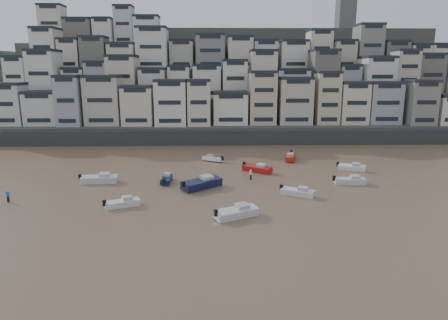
{
  "coord_description": "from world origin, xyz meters",
  "views": [
    {
      "loc": [
        7.11,
        -31.0,
        17.8
      ],
      "look_at": [
        8.68,
        30.0,
        4.0
      ],
      "focal_mm": 32.0,
      "sensor_mm": 36.0,
      "label": 1
    }
  ],
  "objects_px": {
    "boat_a": "(236,211)",
    "boat_i": "(291,156)",
    "boat_e": "(257,168)",
    "boat_h": "(213,158)",
    "boat_j": "(122,202)",
    "person_pink": "(251,174)",
    "boat_c": "(202,182)",
    "boat_b": "(298,191)",
    "boat_g": "(352,167)",
    "boat_k": "(99,178)",
    "person_blue": "(8,196)",
    "boat_f": "(167,178)",
    "boat_d": "(350,180)"
  },
  "relations": [
    {
      "from": "boat_d",
      "to": "boat_b",
      "type": "bearing_deg",
      "value": -145.02
    },
    {
      "from": "boat_h",
      "to": "boat_k",
      "type": "bearing_deg",
      "value": 69.86
    },
    {
      "from": "boat_c",
      "to": "boat_h",
      "type": "height_order",
      "value": "boat_c"
    },
    {
      "from": "boat_j",
      "to": "person_pink",
      "type": "distance_m",
      "value": 22.53
    },
    {
      "from": "boat_c",
      "to": "boat_k",
      "type": "xyz_separation_m",
      "value": [
        -16.6,
        3.44,
        -0.14
      ]
    },
    {
      "from": "boat_a",
      "to": "person_blue",
      "type": "bearing_deg",
      "value": 140.6
    },
    {
      "from": "boat_d",
      "to": "boat_i",
      "type": "distance_m",
      "value": 18.6
    },
    {
      "from": "boat_f",
      "to": "boat_i",
      "type": "xyz_separation_m",
      "value": [
        23.18,
        15.71,
        0.14
      ]
    },
    {
      "from": "boat_h",
      "to": "boat_c",
      "type": "bearing_deg",
      "value": 115.08
    },
    {
      "from": "boat_h",
      "to": "boat_i",
      "type": "distance_m",
      "value": 15.73
    },
    {
      "from": "boat_h",
      "to": "boat_j",
      "type": "relative_size",
      "value": 0.93
    },
    {
      "from": "boat_f",
      "to": "boat_i",
      "type": "distance_m",
      "value": 28.0
    },
    {
      "from": "boat_e",
      "to": "boat_h",
      "type": "height_order",
      "value": "boat_e"
    },
    {
      "from": "person_blue",
      "to": "boat_h",
      "type": "bearing_deg",
      "value": 40.97
    },
    {
      "from": "person_pink",
      "to": "boat_f",
      "type": "bearing_deg",
      "value": -174.52
    },
    {
      "from": "boat_c",
      "to": "boat_h",
      "type": "bearing_deg",
      "value": 44.97
    },
    {
      "from": "boat_g",
      "to": "boat_j",
      "type": "height_order",
      "value": "boat_g"
    },
    {
      "from": "boat_d",
      "to": "boat_i",
      "type": "bearing_deg",
      "value": 113.21
    },
    {
      "from": "boat_a",
      "to": "boat_d",
      "type": "bearing_deg",
      "value": 9.92
    },
    {
      "from": "boat_e",
      "to": "boat_h",
      "type": "xyz_separation_m",
      "value": [
        -7.94,
        8.76,
        -0.18
      ]
    },
    {
      "from": "boat_h",
      "to": "person_pink",
      "type": "height_order",
      "value": "person_pink"
    },
    {
      "from": "boat_e",
      "to": "boat_f",
      "type": "distance_m",
      "value": 16.63
    },
    {
      "from": "boat_e",
      "to": "boat_k",
      "type": "relative_size",
      "value": 0.94
    },
    {
      "from": "boat_k",
      "to": "boat_d",
      "type": "bearing_deg",
      "value": -7.51
    },
    {
      "from": "boat_i",
      "to": "boat_j",
      "type": "height_order",
      "value": "boat_i"
    },
    {
      "from": "boat_a",
      "to": "boat_d",
      "type": "xyz_separation_m",
      "value": [
        18.97,
        14.35,
        -0.09
      ]
    },
    {
      "from": "boat_k",
      "to": "person_blue",
      "type": "xyz_separation_m",
      "value": [
        -9.91,
        -9.33,
        0.01
      ]
    },
    {
      "from": "boat_b",
      "to": "boat_k",
      "type": "xyz_separation_m",
      "value": [
        -30.62,
        7.56,
        0.14
      ]
    },
    {
      "from": "boat_c",
      "to": "person_blue",
      "type": "bearing_deg",
      "value": 152.63
    },
    {
      "from": "boat_b",
      "to": "person_blue",
      "type": "distance_m",
      "value": 40.57
    },
    {
      "from": "boat_c",
      "to": "boat_j",
      "type": "xyz_separation_m",
      "value": [
        -10.32,
        -8.24,
        -0.32
      ]
    },
    {
      "from": "boat_f",
      "to": "boat_h",
      "type": "xyz_separation_m",
      "value": [
        7.46,
        15.04,
        -0.03
      ]
    },
    {
      "from": "boat_h",
      "to": "person_blue",
      "type": "distance_m",
      "value": 37.32
    },
    {
      "from": "boat_e",
      "to": "boat_a",
      "type": "bearing_deg",
      "value": -64.46
    },
    {
      "from": "boat_g",
      "to": "boat_h",
      "type": "bearing_deg",
      "value": -173.05
    },
    {
      "from": "boat_a",
      "to": "boat_i",
      "type": "distance_m",
      "value": 34.33
    },
    {
      "from": "boat_b",
      "to": "boat_g",
      "type": "distance_m",
      "value": 19.41
    },
    {
      "from": "boat_d",
      "to": "boat_i",
      "type": "height_order",
      "value": "boat_i"
    },
    {
      "from": "boat_e",
      "to": "boat_f",
      "type": "bearing_deg",
      "value": -119.81
    },
    {
      "from": "boat_a",
      "to": "person_pink",
      "type": "xyz_separation_m",
      "value": [
        3.37,
        17.49,
        0.04
      ]
    },
    {
      "from": "boat_b",
      "to": "boat_h",
      "type": "bearing_deg",
      "value": 147.37
    },
    {
      "from": "boat_f",
      "to": "person_blue",
      "type": "bearing_deg",
      "value": 116.84
    },
    {
      "from": "boat_c",
      "to": "boat_k",
      "type": "height_order",
      "value": "boat_c"
    },
    {
      "from": "boat_b",
      "to": "boat_k",
      "type": "relative_size",
      "value": 0.84
    },
    {
      "from": "boat_k",
      "to": "person_pink",
      "type": "bearing_deg",
      "value": -1.75
    },
    {
      "from": "boat_f",
      "to": "person_blue",
      "type": "xyz_separation_m",
      "value": [
        -20.71,
        -9.43,
        0.21
      ]
    },
    {
      "from": "boat_d",
      "to": "boat_e",
      "type": "xyz_separation_m",
      "value": [
        -14.0,
        8.11,
        0.07
      ]
    },
    {
      "from": "boat_c",
      "to": "boat_e",
      "type": "relative_size",
      "value": 1.23
    },
    {
      "from": "boat_b",
      "to": "boat_f",
      "type": "bearing_deg",
      "value": -172.31
    },
    {
      "from": "boat_d",
      "to": "boat_f",
      "type": "height_order",
      "value": "boat_d"
    }
  ]
}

